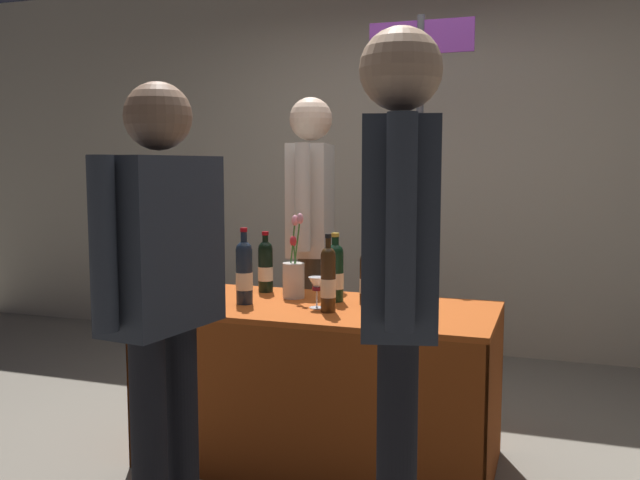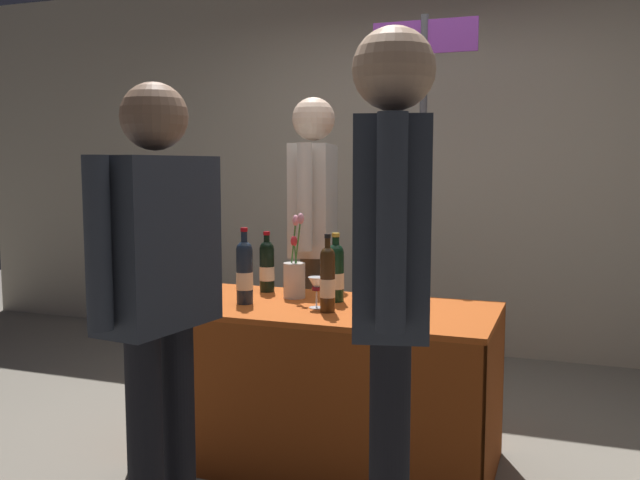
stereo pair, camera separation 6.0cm
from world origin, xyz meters
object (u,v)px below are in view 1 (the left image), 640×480
(featured_wine_bottle, at_px, (170,275))
(flower_vase, at_px, (294,276))
(taster_foreground_right, at_px, (162,279))
(tasting_table, at_px, (320,353))
(wine_glass_near_vendor, at_px, (408,285))
(display_bottle_0, at_px, (328,279))
(wine_glass_mid, at_px, (317,286))
(vendor_presenter, at_px, (311,221))
(booth_signpost, at_px, (419,157))

(featured_wine_bottle, relative_size, flower_vase, 0.78)
(flower_vase, distance_m, taster_foreground_right, 1.07)
(tasting_table, relative_size, wine_glass_near_vendor, 12.50)
(display_bottle_0, distance_m, wine_glass_mid, 0.11)
(display_bottle_0, relative_size, vendor_presenter, 0.20)
(tasting_table, height_order, wine_glass_near_vendor, wine_glass_near_vendor)
(wine_glass_near_vendor, xyz_separation_m, taster_foreground_right, (-0.62, -1.08, 0.16))
(wine_glass_mid, height_order, vendor_presenter, vendor_presenter)
(display_bottle_0, relative_size, wine_glass_mid, 2.44)
(tasting_table, xyz_separation_m, booth_signpost, (0.23, 1.13, 0.91))
(tasting_table, xyz_separation_m, display_bottle_0, (0.08, -0.13, 0.37))
(featured_wine_bottle, relative_size, wine_glass_near_vendor, 2.54)
(tasting_table, bearing_deg, taster_foreground_right, -104.70)
(flower_vase, bearing_deg, booth_signpost, 68.08)
(display_bottle_0, xyz_separation_m, vendor_presenter, (-0.38, 0.84, 0.18))
(wine_glass_mid, distance_m, booth_signpost, 1.35)
(tasting_table, bearing_deg, wine_glass_mid, -84.41)
(wine_glass_near_vendor, bearing_deg, vendor_presenter, 140.05)
(wine_glass_near_vendor, relative_size, wine_glass_mid, 0.90)
(wine_glass_mid, relative_size, booth_signpost, 0.06)
(tasting_table, relative_size, display_bottle_0, 4.62)
(vendor_presenter, bearing_deg, flower_vase, 1.47)
(taster_foreground_right, xyz_separation_m, booth_signpost, (0.47, 2.06, 0.43))
(flower_vase, height_order, taster_foreground_right, taster_foreground_right)
(taster_foreground_right, bearing_deg, vendor_presenter, 9.83)
(vendor_presenter, relative_size, taster_foreground_right, 1.06)
(wine_glass_mid, bearing_deg, wine_glass_near_vendor, 29.57)
(featured_wine_bottle, height_order, wine_glass_near_vendor, featured_wine_bottle)
(taster_foreground_right, bearing_deg, booth_signpost, -5.08)
(featured_wine_bottle, bearing_deg, booth_signpost, 57.76)
(tasting_table, height_order, taster_foreground_right, taster_foreground_right)
(display_bottle_0, xyz_separation_m, taster_foreground_right, (-0.32, -0.80, 0.11))
(tasting_table, xyz_separation_m, wine_glass_mid, (0.01, -0.06, 0.33))
(featured_wine_bottle, distance_m, flower_vase, 0.59)
(tasting_table, xyz_separation_m, flower_vase, (-0.18, 0.13, 0.33))
(display_bottle_0, height_order, wine_glass_near_vendor, display_bottle_0)
(flower_vase, bearing_deg, vendor_presenter, 101.94)
(tasting_table, bearing_deg, vendor_presenter, 112.84)
(featured_wine_bottle, relative_size, vendor_presenter, 0.18)
(tasting_table, height_order, booth_signpost, booth_signpost)
(featured_wine_bottle, xyz_separation_m, vendor_presenter, (0.33, 0.95, 0.18))
(wine_glass_mid, height_order, booth_signpost, booth_signpost)
(featured_wine_bottle, distance_m, taster_foreground_right, 0.80)
(wine_glass_near_vendor, xyz_separation_m, vendor_presenter, (-0.68, 0.57, 0.23))
(tasting_table, xyz_separation_m, featured_wine_bottle, (-0.64, -0.24, 0.36))
(wine_glass_near_vendor, relative_size, taster_foreground_right, 0.08)
(wine_glass_near_vendor, height_order, flower_vase, flower_vase)
(display_bottle_0, xyz_separation_m, wine_glass_near_vendor, (0.30, 0.27, -0.05))
(flower_vase, bearing_deg, tasting_table, -35.57)
(vendor_presenter, xyz_separation_m, taster_foreground_right, (0.06, -1.65, -0.07))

